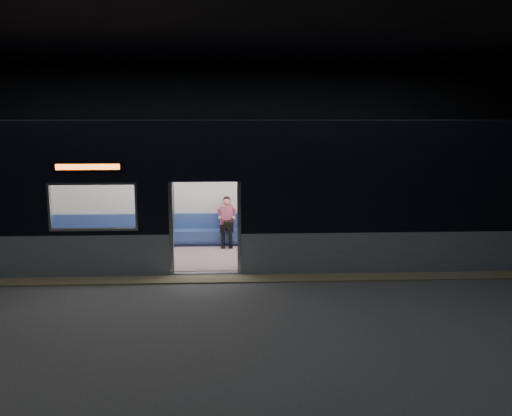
{
  "coord_description": "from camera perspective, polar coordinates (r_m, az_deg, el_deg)",
  "views": [
    {
      "loc": [
        0.56,
        -10.58,
        3.47
      ],
      "look_at": [
        1.17,
        2.3,
        1.25
      ],
      "focal_mm": 38.0,
      "sensor_mm": 36.0,
      "label": 1
    }
  ],
  "objects": [
    {
      "name": "passenger",
      "position": [
        14.38,
        -3.1,
        -1.07
      ],
      "size": [
        0.38,
        0.64,
        1.3
      ],
      "rotation": [
        0.0,
        0.0,
        -0.09
      ],
      "color": "black",
      "rests_on": "metro_car"
    },
    {
      "name": "station_floor",
      "position": [
        11.15,
        -5.51,
        -8.44
      ],
      "size": [
        24.0,
        14.0,
        0.01
      ],
      "primitive_type": "cube",
      "color": "#47494C",
      "rests_on": "ground"
    },
    {
      "name": "transit_map",
      "position": [
        14.9,
        9.41,
        1.97
      ],
      "size": [
        1.01,
        0.03,
        0.66
      ],
      "primitive_type": "cube",
      "color": "white",
      "rests_on": "metro_car"
    },
    {
      "name": "tactile_strip",
      "position": [
        11.66,
        -5.39,
        -7.51
      ],
      "size": [
        22.8,
        0.5,
        0.03
      ],
      "primitive_type": "cube",
      "color": "#8C7F59",
      "rests_on": "station_floor"
    },
    {
      "name": "handbag",
      "position": [
        14.2,
        -2.91,
        -1.64
      ],
      "size": [
        0.32,
        0.3,
        0.13
      ],
      "primitive_type": "cube",
      "rotation": [
        0.0,
        0.0,
        -0.32
      ],
      "color": "black",
      "rests_on": "passenger"
    },
    {
      "name": "metro_car",
      "position": [
        13.23,
        -5.13,
        2.68
      ],
      "size": [
        18.0,
        3.04,
        3.35
      ],
      "color": "#8B9CA5",
      "rests_on": "station_floor"
    },
    {
      "name": "station_envelope",
      "position": [
        10.59,
        -5.84,
        10.77
      ],
      "size": [
        24.0,
        14.0,
        5.0
      ],
      "color": "black",
      "rests_on": "station_floor"
    }
  ]
}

